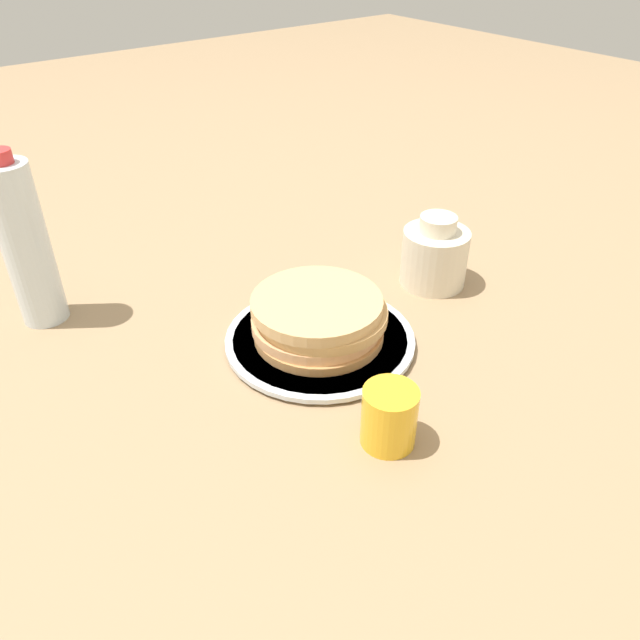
{
  "coord_description": "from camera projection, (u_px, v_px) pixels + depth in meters",
  "views": [
    {
      "loc": [
        -0.58,
        0.44,
        0.53
      ],
      "look_at": [
        -0.02,
        0.01,
        0.04
      ],
      "focal_mm": 35.0,
      "sensor_mm": 36.0,
      "label": 1
    }
  ],
  "objects": [
    {
      "name": "ground_plane",
      "position": [
        314.0,
        335.0,
        0.89
      ],
      "size": [
        4.0,
        4.0,
        0.0
      ],
      "primitive_type": "plane",
      "color": "#9E7F5B"
    },
    {
      "name": "plate",
      "position": [
        320.0,
        339.0,
        0.87
      ],
      "size": [
        0.27,
        0.27,
        0.01
      ],
      "color": "silver",
      "rests_on": "ground_plane"
    },
    {
      "name": "pancake_stack",
      "position": [
        318.0,
        317.0,
        0.86
      ],
      "size": [
        0.19,
        0.18,
        0.06
      ],
      "color": "tan",
      "rests_on": "plate"
    },
    {
      "name": "juice_glass",
      "position": [
        389.0,
        417.0,
        0.7
      ],
      "size": [
        0.06,
        0.06,
        0.07
      ],
      "color": "yellow",
      "rests_on": "ground_plane"
    },
    {
      "name": "cream_jug",
      "position": [
        436.0,
        256.0,
        0.99
      ],
      "size": [
        0.1,
        0.1,
        0.12
      ],
      "color": "beige",
      "rests_on": "ground_plane"
    },
    {
      "name": "water_bottle_near",
      "position": [
        26.0,
        245.0,
        0.86
      ],
      "size": [
        0.07,
        0.07,
        0.26
      ],
      "color": "silver",
      "rests_on": "ground_plane"
    }
  ]
}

